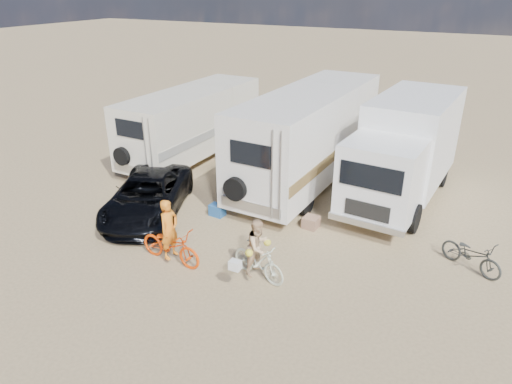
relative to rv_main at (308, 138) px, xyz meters
The scene contains 12 objects.
ground 6.76m from the rv_main, 92.58° to the right, with size 140.00×140.00×0.00m, color tan.
rv_main is the anchor object (origin of this frame).
rv_left 5.51m from the rv_main, behind, with size 2.35×7.52×2.95m, color #EFE8CE, non-canonical shape.
box_truck 3.51m from the rv_main, ahead, with size 2.44×6.98×3.56m, color white, non-canonical shape.
dark_suv 6.31m from the rv_main, 126.40° to the right, with size 2.22×4.81×1.34m, color black.
bike_man 7.26m from the rv_main, 99.89° to the right, with size 0.69×1.98×1.04m, color #DD3C05.
bike_woman 6.86m from the rv_main, 79.16° to the right, with size 0.48×1.71×1.03m, color beige.
rider_man 7.21m from the rv_main, 99.89° to the right, with size 0.62×0.41×1.71m, color orange.
rider_woman 6.82m from the rv_main, 79.16° to the right, with size 0.75×0.58×1.54m, color tan.
bike_parked 7.30m from the rv_main, 30.49° to the right, with size 0.61×1.75×0.92m, color #2A2D2A.
cooler 4.64m from the rv_main, 111.06° to the right, with size 0.49×0.36×0.39m, color #215396.
crate 4.06m from the rv_main, 66.11° to the right, with size 0.46×0.46×0.37m, color #825F4B.
Camera 1 is at (6.18, -9.19, 7.14)m, focal length 32.40 mm.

